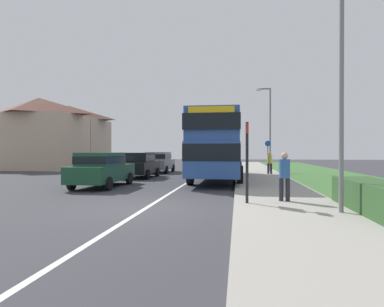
# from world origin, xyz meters

# --- Properties ---
(ground_plane) EXTENTS (120.00, 120.00, 0.00)m
(ground_plane) POSITION_xyz_m (0.00, 0.00, 0.00)
(ground_plane) COLOR #38383D
(lane_marking_centre) EXTENTS (0.14, 60.00, 0.01)m
(lane_marking_centre) POSITION_xyz_m (0.00, 8.00, 0.00)
(lane_marking_centre) COLOR silver
(lane_marking_centre) RESTS_ON ground_plane
(pavement_near_side) EXTENTS (3.20, 68.00, 0.12)m
(pavement_near_side) POSITION_xyz_m (4.20, 6.00, 0.06)
(pavement_near_side) COLOR #9E998E
(pavement_near_side) RESTS_ON ground_plane
(grass_verge_seaward) EXTENTS (6.00, 68.00, 0.08)m
(grass_verge_seaward) POSITION_xyz_m (8.50, 6.00, 0.04)
(grass_verge_seaward) COLOR #3D6B33
(grass_verge_seaward) RESTS_ON ground_plane
(roadside_hedge) EXTENTS (1.10, 4.06, 0.90)m
(roadside_hedge) POSITION_xyz_m (6.30, -0.37, 0.45)
(roadside_hedge) COLOR #2D5128
(roadside_hedge) RESTS_ON ground_plane
(double_decker_bus) EXTENTS (2.80, 10.76, 3.70)m
(double_decker_bus) POSITION_xyz_m (1.58, 9.93, 2.14)
(double_decker_bus) COLOR #284C93
(double_decker_bus) RESTS_ON ground_plane
(parked_car_dark_green) EXTENTS (1.90, 4.50, 1.64)m
(parked_car_dark_green) POSITION_xyz_m (-3.68, 5.39, 0.90)
(parked_car_dark_green) COLOR #19472D
(parked_car_dark_green) RESTS_ON ground_plane
(parked_car_black) EXTENTS (1.91, 3.98, 1.61)m
(parked_car_black) POSITION_xyz_m (-3.53, 10.94, 0.89)
(parked_car_black) COLOR black
(parked_car_black) RESTS_ON ground_plane
(parked_car_grey) EXTENTS (1.93, 4.23, 1.63)m
(parked_car_grey) POSITION_xyz_m (-3.50, 16.14, 0.90)
(parked_car_grey) COLOR slate
(parked_car_grey) RESTS_ON ground_plane
(pedestrian_at_stop) EXTENTS (0.34, 0.34, 1.67)m
(pedestrian_at_stop) POSITION_xyz_m (4.19, 1.23, 0.98)
(pedestrian_at_stop) COLOR #23232D
(pedestrian_at_stop) RESTS_ON ground_plane
(pedestrian_walking_away) EXTENTS (0.34, 0.34, 1.67)m
(pedestrian_walking_away) POSITION_xyz_m (4.95, 14.17, 0.98)
(pedestrian_walking_away) COLOR #23232D
(pedestrian_walking_away) RESTS_ON ground_plane
(bus_stop_sign) EXTENTS (0.09, 0.52, 2.60)m
(bus_stop_sign) POSITION_xyz_m (3.00, 0.67, 1.54)
(bus_stop_sign) COLOR black
(bus_stop_sign) RESTS_ON ground_plane
(cycle_route_sign) EXTENTS (0.44, 0.08, 2.52)m
(cycle_route_sign) POSITION_xyz_m (5.02, 16.51, 1.43)
(cycle_route_sign) COLOR slate
(cycle_route_sign) RESTS_ON ground_plane
(street_lamp_near) EXTENTS (1.14, 0.20, 7.92)m
(street_lamp_near) POSITION_xyz_m (5.28, -0.57, 4.52)
(street_lamp_near) COLOR slate
(street_lamp_near) RESTS_ON ground_plane
(street_lamp_mid) EXTENTS (1.14, 0.20, 6.61)m
(street_lamp_mid) POSITION_xyz_m (5.10, 16.67, 3.84)
(street_lamp_mid) COLOR slate
(street_lamp_mid) RESTS_ON ground_plane
(house_terrace_far_side) EXTENTS (7.67, 10.99, 6.70)m
(house_terrace_far_side) POSITION_xyz_m (-15.73, 21.82, 3.35)
(house_terrace_far_side) COLOR #C1A88E
(house_terrace_far_side) RESTS_ON ground_plane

